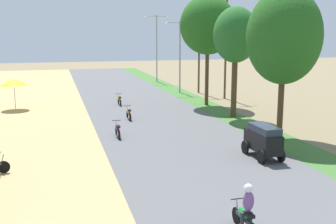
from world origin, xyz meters
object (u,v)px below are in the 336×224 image
at_px(streetlamp_mid, 180,52).
at_px(motorbike_ahead_second, 246,210).
at_px(utility_pole_far, 226,45).
at_px(motorbike_ahead_fifth, 119,99).
at_px(utility_pole_near, 199,44).
at_px(car_van_black, 263,139).
at_px(streetlamp_far, 157,44).
at_px(motorbike_ahead_third, 118,129).
at_px(median_tree_third, 208,25).
at_px(motorbike_ahead_fourth, 129,113).
at_px(median_tree_second, 236,36).
at_px(vendor_umbrella, 14,82).
at_px(median_tree_nearest, 284,37).

distance_m(streetlamp_mid, motorbike_ahead_second, 31.74).
relative_size(utility_pole_far, motorbike_ahead_fifth, 5.51).
relative_size(utility_pole_near, car_van_black, 4.08).
relative_size(streetlamp_far, motorbike_ahead_third, 4.66).
bearing_deg(median_tree_third, streetlamp_mid, 90.10).
relative_size(car_van_black, motorbike_ahead_fourth, 1.34).
bearing_deg(car_van_black, median_tree_second, 73.89).
bearing_deg(vendor_umbrella, utility_pole_near, 17.25).
relative_size(vendor_umbrella, utility_pole_far, 0.25).
distance_m(median_tree_third, utility_pole_near, 8.11).
height_order(vendor_umbrella, car_van_black, vendor_umbrella).
bearing_deg(motorbike_ahead_fifth, median_tree_second, -44.12).
bearing_deg(vendor_umbrella, streetlamp_far, 45.31).
bearing_deg(motorbike_ahead_third, utility_pole_near, 56.89).
bearing_deg(median_tree_second, median_tree_nearest, -89.36).
relative_size(utility_pole_far, motorbike_ahead_second, 5.51).
bearing_deg(median_tree_second, motorbike_ahead_third, -156.79).
distance_m(utility_pole_near, motorbike_ahead_third, 20.91).
height_order(utility_pole_near, motorbike_ahead_third, utility_pole_near).
xyz_separation_m(streetlamp_mid, streetlamp_far, (0.00, 10.18, 0.53)).
xyz_separation_m(vendor_umbrella, motorbike_ahead_fifth, (8.56, -0.30, -1.73)).
distance_m(median_tree_third, motorbike_ahead_fourth, 10.86).
relative_size(median_tree_nearest, streetlamp_mid, 1.19).
bearing_deg(median_tree_third, vendor_umbrella, 172.45).
bearing_deg(utility_pole_far, streetlamp_far, 101.74).
xyz_separation_m(median_tree_third, motorbike_ahead_third, (-9.19, -9.44, -6.31)).
height_order(streetlamp_far, motorbike_ahead_third, streetlamp_far).
relative_size(utility_pole_far, car_van_black, 4.12).
distance_m(vendor_umbrella, median_tree_nearest, 21.73).
bearing_deg(median_tree_third, motorbike_ahead_second, -107.49).
xyz_separation_m(vendor_umbrella, motorbike_ahead_third, (6.73, -11.55, -1.73)).
relative_size(utility_pole_near, motorbike_ahead_fourth, 5.45).
distance_m(utility_pole_far, car_van_black, 20.20).
relative_size(median_tree_second, motorbike_ahead_second, 4.49).
bearing_deg(motorbike_ahead_third, motorbike_ahead_fourth, 72.80).
relative_size(motorbike_ahead_fourth, motorbike_ahead_fifth, 1.00).
height_order(median_tree_third, motorbike_ahead_fourth, median_tree_third).
bearing_deg(motorbike_ahead_fourth, median_tree_nearest, -43.92).
distance_m(motorbike_ahead_second, motorbike_ahead_fifth, 24.53).
height_order(streetlamp_far, motorbike_ahead_second, streetlamp_far).
bearing_deg(median_tree_third, median_tree_nearest, -89.11).
relative_size(streetlamp_far, motorbike_ahead_second, 4.66).
distance_m(streetlamp_mid, utility_pole_near, 2.15).
xyz_separation_m(utility_pole_far, car_van_black, (-5.90, -18.87, -4.13)).
bearing_deg(vendor_umbrella, utility_pole_far, 3.53).
bearing_deg(streetlamp_far, motorbike_ahead_fifth, -114.17).
xyz_separation_m(motorbike_ahead_second, motorbike_ahead_third, (-2.03, 13.28, -0.28)).
distance_m(median_tree_second, motorbike_ahead_third, 11.51).
distance_m(median_tree_nearest, motorbike_ahead_fifth, 16.65).
distance_m(vendor_umbrella, car_van_black, 22.06).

